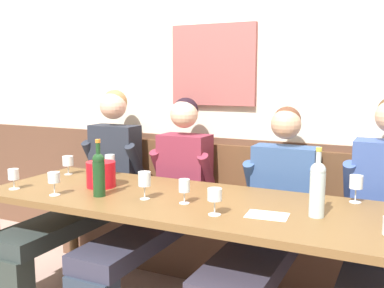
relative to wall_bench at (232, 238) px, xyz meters
name	(u,v)px	position (x,y,z in m)	size (l,w,h in m)	color
room_wall_back	(246,84)	(0.00, 0.26, 1.12)	(6.80, 0.12, 2.80)	beige
wood_wainscot_panel	(242,203)	(0.00, 0.21, 0.21)	(6.80, 0.03, 0.99)	brown
wall_bench	(232,238)	(0.00, 0.00, 0.00)	(2.83, 0.42, 0.94)	brown
dining_table	(190,211)	(0.00, -0.70, 0.40)	(2.53, 0.87, 0.75)	brown
person_right_seat	(88,185)	(-1.01, -0.37, 0.37)	(0.50, 1.31, 1.35)	#2B342F
person_center_right_seat	(162,196)	(-0.38, -0.36, 0.36)	(0.47, 1.31, 1.30)	#273241
person_center_left_seat	(268,218)	(0.38, -0.40, 0.32)	(0.53, 1.30, 1.26)	#362336
person_left_seat	(384,224)	(1.02, -0.35, 0.36)	(0.52, 1.31, 1.34)	#312630
ice_bucket	(101,174)	(-0.64, -0.69, 0.55)	(0.19, 0.19, 0.16)	red
wine_bottle_clear_water	(317,187)	(0.72, -0.72, 0.62)	(0.08, 0.08, 0.35)	#B2C7C7
wine_bottle_amber_mid	(99,173)	(-0.51, -0.88, 0.61)	(0.07, 0.07, 0.34)	#193D1C
wine_glass_center_rear	(110,160)	(-0.81, -0.36, 0.57)	(0.07, 0.07, 0.15)	silver
wine_glass_center_front	(356,183)	(0.87, -0.36, 0.58)	(0.07, 0.07, 0.16)	silver
wine_glass_mid_left	(184,187)	(0.01, -0.80, 0.56)	(0.06, 0.06, 0.14)	silver
wine_glass_left_end	(144,180)	(-0.23, -0.82, 0.58)	(0.07, 0.07, 0.16)	silver
wine_glass_right_end	(215,196)	(0.25, -0.92, 0.57)	(0.07, 0.07, 0.14)	silver
wine_glass_mid_right	(54,178)	(-0.76, -0.98, 0.57)	(0.07, 0.07, 0.14)	silver
wine_glass_by_bottle	(68,161)	(-1.09, -0.49, 0.57)	(0.08, 0.08, 0.13)	silver
wine_glass_near_bucket	(14,176)	(-1.10, -0.98, 0.56)	(0.07, 0.07, 0.13)	silver
tasting_sheet_left_guest	(267,215)	(0.49, -0.81, 0.47)	(0.21, 0.15, 0.00)	white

